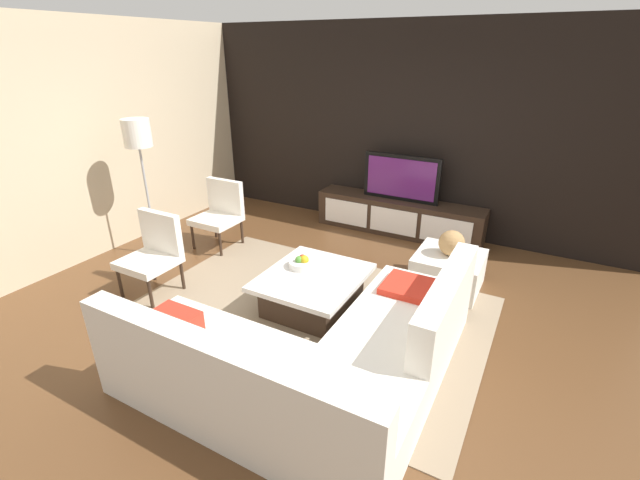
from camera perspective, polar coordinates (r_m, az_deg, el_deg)
ground_plane at (r=4.38m, az=-0.43°, el=-9.87°), size 14.00×14.00×0.00m
feature_wall_back at (r=6.22m, az=12.06°, el=13.89°), size 6.40×0.12×2.80m
side_wall_left at (r=6.10m, az=-27.35°, el=11.59°), size 0.12×5.20×2.80m
area_rug at (r=4.42m, az=-1.57°, el=-9.47°), size 3.43×2.43×0.01m
media_console at (r=6.24m, az=10.32°, el=3.08°), size 2.36×0.44×0.50m
television at (r=6.07m, az=10.71°, el=8.08°), size 1.07×0.06×0.63m
sectional_couch at (r=3.40m, az=-0.33°, el=-15.41°), size 2.29×2.31×0.83m
coffee_table at (r=4.39m, az=-0.94°, el=-6.70°), size 0.94×1.07×0.38m
accent_chair_near at (r=4.91m, az=-21.10°, el=-1.15°), size 0.54×0.52×0.87m
floor_lamp at (r=5.58m, az=-22.91°, el=11.84°), size 0.32×0.32×1.71m
ottoman at (r=4.96m, az=16.56°, el=-3.95°), size 0.70×0.70×0.40m
fruit_bowl at (r=4.43m, az=-2.35°, el=-3.02°), size 0.28×0.28×0.14m
accent_chair_far at (r=5.86m, az=-13.06°, el=3.91°), size 0.55×0.52×0.87m
decorative_ball at (r=4.82m, az=17.03°, el=-0.39°), size 0.28×0.28×0.28m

